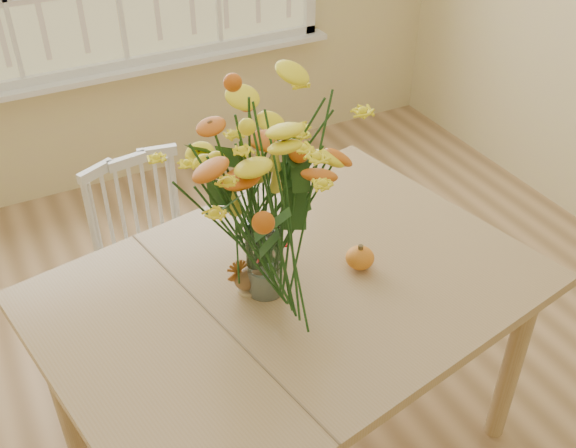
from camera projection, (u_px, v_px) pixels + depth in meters
dining_table at (291, 306)px, 2.14m from camera, size 1.65×1.32×0.80m
windsor_chair at (149, 250)px, 2.73m from camera, size 0.45×0.43×0.86m
flower_vase at (263, 187)px, 1.85m from camera, size 0.52×0.52×0.62m
pumpkin at (360, 259)px, 2.13m from camera, size 0.09×0.09×0.07m
turkey_figurine at (248, 279)px, 2.04m from camera, size 0.09×0.07×0.11m
dark_gourd at (259, 247)px, 2.18m from camera, size 0.12×0.08×0.07m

